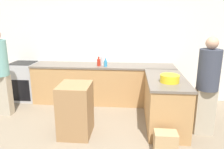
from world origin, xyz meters
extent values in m
cube|color=white|center=(0.00, 2.40, 1.35)|extent=(8.00, 0.06, 2.70)
cube|color=tan|center=(0.00, 2.06, 0.43)|extent=(3.23, 0.63, 0.87)
cube|color=#6B6056|center=(0.00, 2.06, 0.89)|extent=(3.26, 0.66, 0.04)
cube|color=tan|center=(1.28, 1.03, 0.43)|extent=(0.66, 1.43, 0.87)
cube|color=#6B6056|center=(1.28, 1.03, 0.89)|extent=(0.69, 1.46, 0.04)
cube|color=#ADADB2|center=(-1.93, 2.08, 0.45)|extent=(0.59, 0.58, 0.91)
cube|color=black|center=(-1.93, 1.79, 0.32)|extent=(0.49, 0.01, 0.51)
cube|color=black|center=(-1.93, 2.08, 0.91)|extent=(0.54, 0.53, 0.01)
cube|color=#997047|center=(-0.27, 0.55, 0.45)|extent=(0.52, 0.60, 0.90)
cylinder|color=yellow|center=(1.30, 0.78, 0.97)|extent=(0.32, 0.32, 0.13)
cylinder|color=red|center=(-0.08, 1.94, 0.98)|extent=(0.08, 0.08, 0.15)
cylinder|color=red|center=(-0.08, 1.94, 1.09)|extent=(0.04, 0.04, 0.06)
cylinder|color=silver|center=(-0.01, 2.02, 1.01)|extent=(0.06, 0.06, 0.20)
cylinder|color=silver|center=(-0.01, 2.02, 1.15)|extent=(0.03, 0.03, 0.08)
cylinder|color=#338CBF|center=(0.08, 1.89, 0.97)|extent=(0.07, 0.07, 0.13)
cylinder|color=#338CBF|center=(0.08, 1.89, 1.06)|extent=(0.03, 0.03, 0.05)
cube|color=#ADA38E|center=(-1.95, 1.20, 0.42)|extent=(0.31, 0.19, 0.84)
cube|color=#ADA38E|center=(1.91, 0.77, 0.40)|extent=(0.32, 0.19, 0.80)
cylinder|color=#383D4C|center=(1.91, 0.77, 1.14)|extent=(0.35, 0.35, 0.67)
sphere|color=tan|center=(1.91, 0.77, 1.57)|extent=(0.20, 0.20, 0.20)
cube|color=tan|center=(1.18, 0.11, 0.17)|extent=(0.34, 0.24, 0.34)
camera|label=1|loc=(0.64, -2.81, 1.96)|focal=35.00mm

